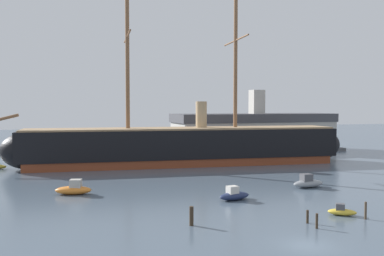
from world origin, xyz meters
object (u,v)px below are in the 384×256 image
(motorboat_mid_left, at_px, (74,189))
(dockside_warehouse_right, at_px, (254,132))
(motorboat_mid_right, at_px, (308,183))
(mooring_piling_midwater, at_px, (191,216))
(mooring_piling_left_pair, at_px, (307,217))
(motorboat_foreground_right, at_px, (342,211))
(mooring_piling_right_pair, at_px, (366,211))
(motorboat_near_centre, at_px, (234,195))
(mooring_piling_nearest, at_px, (317,221))
(tall_ship, at_px, (183,146))

(motorboat_mid_left, relative_size, dockside_warehouse_right, 0.11)
(motorboat_mid_left, distance_m, dockside_warehouse_right, 63.73)
(motorboat_mid_right, height_order, dockside_warehouse_right, dockside_warehouse_right)
(motorboat_mid_right, distance_m, mooring_piling_midwater, 25.91)
(motorboat_mid_left, bearing_deg, mooring_piling_left_pair, -45.64)
(motorboat_foreground_right, xyz_separation_m, mooring_piling_right_pair, (1.28, -2.13, 0.47))
(motorboat_foreground_right, height_order, mooring_piling_midwater, mooring_piling_midwater)
(motorboat_near_centre, bearing_deg, mooring_piling_left_pair, -77.88)
(dockside_warehouse_right, bearing_deg, motorboat_mid_right, -107.64)
(mooring_piling_right_pair, height_order, mooring_piling_midwater, mooring_piling_midwater)
(motorboat_near_centre, bearing_deg, mooring_piling_nearest, -80.31)
(mooring_piling_nearest, relative_size, mooring_piling_left_pair, 1.10)
(motorboat_mid_left, bearing_deg, dockside_warehouse_right, 41.72)
(motorboat_near_centre, relative_size, motorboat_mid_left, 0.87)
(motorboat_near_centre, distance_m, mooring_piling_left_pair, 12.43)
(motorboat_mid_left, distance_m, mooring_piling_midwater, 21.61)
(tall_ship, height_order, mooring_piling_left_pair, tall_ship)
(tall_ship, bearing_deg, motorboat_mid_left, -134.10)
(motorboat_near_centre, relative_size, mooring_piling_left_pair, 3.36)
(motorboat_mid_left, relative_size, mooring_piling_nearest, 3.51)
(mooring_piling_midwater, bearing_deg, mooring_piling_left_pair, -14.15)
(motorboat_mid_left, bearing_deg, motorboat_near_centre, -27.43)
(mooring_piling_right_pair, bearing_deg, mooring_piling_left_pair, 175.09)
(tall_ship, relative_size, motorboat_mid_right, 15.56)
(motorboat_mid_right, xyz_separation_m, mooring_piling_nearest, (-11.03, -18.28, 0.03))
(tall_ship, distance_m, motorboat_foreground_right, 43.66)
(tall_ship, relative_size, motorboat_foreground_right, 23.58)
(motorboat_near_centre, xyz_separation_m, motorboat_mid_right, (13.43, 4.24, 0.08))
(mooring_piling_left_pair, bearing_deg, mooring_piling_nearest, -96.39)
(dockside_warehouse_right, bearing_deg, mooring_piling_left_pair, -112.07)
(tall_ship, distance_m, dockside_warehouse_right, 31.83)
(tall_ship, xyz_separation_m, mooring_piling_midwater, (-12.07, -42.02, -2.90))
(motorboat_mid_right, relative_size, mooring_piling_midwater, 2.53)
(motorboat_mid_left, bearing_deg, motorboat_foreground_right, -37.30)
(motorboat_foreground_right, distance_m, mooring_piling_left_pair, 5.52)
(dockside_warehouse_right, bearing_deg, motorboat_mid_left, -138.28)
(motorboat_mid_left, xyz_separation_m, motorboat_mid_right, (32.25, -5.53, -0.00))
(mooring_piling_nearest, distance_m, mooring_piling_left_pair, 1.90)
(motorboat_foreground_right, distance_m, mooring_piling_midwater, 16.61)
(motorboat_near_centre, xyz_separation_m, motorboat_mid_left, (-18.82, 9.77, 0.08))
(motorboat_near_centre, relative_size, mooring_piling_midwater, 2.35)
(mooring_piling_left_pair, distance_m, dockside_warehouse_right, 69.44)
(tall_ship, height_order, mooring_piling_nearest, tall_ship)
(mooring_piling_nearest, relative_size, mooring_piling_right_pair, 0.80)
(tall_ship, relative_size, motorboat_mid_left, 14.61)
(motorboat_mid_left, bearing_deg, mooring_piling_right_pair, -38.76)
(motorboat_mid_left, xyz_separation_m, mooring_piling_right_pair, (27.99, -22.48, 0.21))
(motorboat_mid_left, relative_size, mooring_piling_left_pair, 3.86)
(motorboat_foreground_right, distance_m, motorboat_mid_left, 33.59)
(mooring_piling_left_pair, height_order, dockside_warehouse_right, dockside_warehouse_right)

